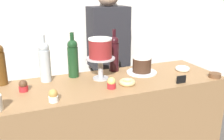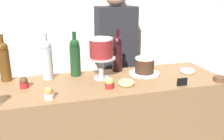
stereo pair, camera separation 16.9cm
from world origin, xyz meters
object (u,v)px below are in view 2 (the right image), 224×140
Objects in this scene: cupcake_caramel at (49,93)px; wine_bottle_green at (75,57)px; wine_bottle_amber at (4,61)px; barista_figure at (116,66)px; price_sign_chalkboard at (182,82)px; white_layer_cake at (101,48)px; wine_bottle_dark_red at (117,53)px; cake_stand_pedestal at (101,65)px; chocolate_round_cake at (145,65)px; cookie_stack at (220,79)px; cupcake_chocolate at (24,83)px; cupcake_lemon at (109,83)px; donut_glazed at (126,83)px; wine_bottle_clear at (47,59)px; donut_sugar at (187,71)px.

wine_bottle_green is at bearing 61.12° from cupcake_caramel.
barista_figure is (0.93, 0.42, -0.24)m from wine_bottle_amber.
cupcake_caramel reaches higher than price_sign_chalkboard.
wine_bottle_dark_red is at bearing 41.46° from white_layer_cake.
wine_bottle_dark_red reaches higher than cake_stand_pedestal.
chocolate_round_cake is at bearing 115.62° from price_sign_chalkboard.
price_sign_chalkboard is (-0.30, -0.00, 0.01)m from cookie_stack.
white_layer_cake is 0.56m from cupcake_chocolate.
cupcake_lemon is 0.66× the size of donut_glazed.
cupcake_caramel is (0.15, -0.22, 0.00)m from cupcake_chocolate.
cookie_stack is at bearing -59.85° from barista_figure.
wine_bottle_clear is 4.65× the size of price_sign_chalkboard.
wine_bottle_clear is 3.87× the size of cookie_stack.
donut_sugar is (1.31, -0.21, -0.13)m from wine_bottle_amber.
wine_bottle_green is 0.48m from wine_bottle_amber.
wine_bottle_dark_red is 0.68m from cupcake_caramel.
cupcake_lemon is at bearing -61.80° from wine_bottle_green.
wine_bottle_green is at bearing 118.20° from cupcake_lemon.
cake_stand_pedestal is 0.23m from donut_glazed.
wine_bottle_green is 1.00× the size of wine_bottle_clear.
cookie_stack is at bearing -34.05° from chocolate_round_cake.
cupcake_chocolate is at bearing 162.99° from cupcake_lemon.
wine_bottle_amber is at bearing 124.07° from cupcake_caramel.
white_layer_cake is 2.32× the size of price_sign_chalkboard.
price_sign_chalkboard reaches higher than donut_sugar.
donut_glazed is at bearing -45.02° from wine_bottle_green.
cupcake_caramel is 1.06× the size of price_sign_chalkboard.
white_layer_cake reaches higher than donut_glazed.
barista_figure is (0.12, 0.43, -0.24)m from wine_bottle_dark_red.
donut_glazed is at bearing -53.05° from white_layer_cake.
donut_sugar is (1.03, -0.16, -0.13)m from wine_bottle_clear.
wine_bottle_dark_red is at bearing 158.08° from donut_sugar.
wine_bottle_green is at bearing 156.62° from cookie_stack.
barista_figure reaches higher than price_sign_chalkboard.
cupcake_caramel is at bearing 178.65° from cookie_stack.
chocolate_round_cake is 0.86m from cupcake_chocolate.
wine_bottle_amber is at bearing 159.05° from price_sign_chalkboard.
cupcake_lemon is 0.38m from cupcake_caramel.
cake_stand_pedestal is at bearing -12.86° from wine_bottle_amber.
cupcake_lemon is 0.67m from donut_sugar.
wine_bottle_clear is 0.29m from wine_bottle_amber.
cupcake_lemon is (0.17, -0.32, -0.11)m from wine_bottle_green.
price_sign_chalkboard is at bearing -30.62° from white_layer_cake.
wine_bottle_clear is 0.58m from donut_glazed.
cake_stand_pedestal is 0.12m from white_layer_cake.
barista_figure is at bearing 95.82° from chocolate_round_cake.
price_sign_chalkboard is at bearing -30.62° from cake_stand_pedestal.
cupcake_chocolate is (0.13, -0.18, -0.11)m from wine_bottle_amber.
price_sign_chalkboard reaches higher than donut_glazed.
donut_glazed is (0.49, -0.27, -0.13)m from wine_bottle_clear.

